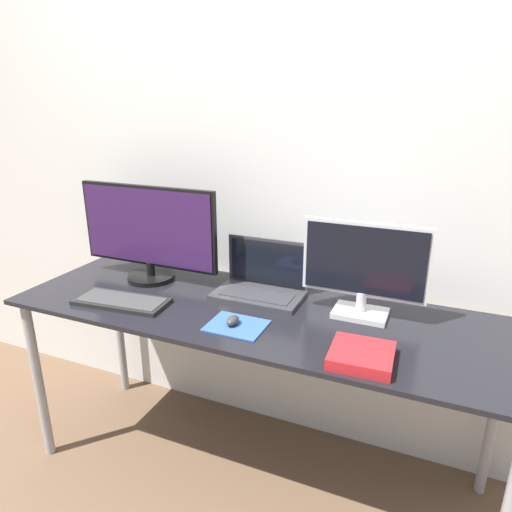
{
  "coord_description": "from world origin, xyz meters",
  "views": [
    {
      "loc": [
        0.62,
        -1.12,
        1.51
      ],
      "look_at": [
        -0.01,
        0.36,
        0.96
      ],
      "focal_mm": 32.0,
      "sensor_mm": 36.0,
      "label": 1
    }
  ],
  "objects_px": {
    "monitor_left": "(148,232)",
    "monitor_right": "(364,268)",
    "laptop": "(262,281)",
    "keyboard": "(122,301)",
    "mouse": "(233,321)",
    "book": "(362,356)"
  },
  "relations": [
    {
      "from": "monitor_right",
      "to": "laptop",
      "type": "relative_size",
      "value": 1.25
    },
    {
      "from": "laptop",
      "to": "book",
      "type": "relative_size",
      "value": 1.81
    },
    {
      "from": "mouse",
      "to": "book",
      "type": "height_order",
      "value": "same"
    },
    {
      "from": "monitor_left",
      "to": "laptop",
      "type": "height_order",
      "value": "monitor_left"
    },
    {
      "from": "monitor_right",
      "to": "mouse",
      "type": "xyz_separation_m",
      "value": [
        -0.39,
        -0.26,
        -0.17
      ]
    },
    {
      "from": "mouse",
      "to": "laptop",
      "type": "bearing_deg",
      "value": 92.48
    },
    {
      "from": "keyboard",
      "to": "mouse",
      "type": "xyz_separation_m",
      "value": [
        0.48,
        0.0,
        0.01
      ]
    },
    {
      "from": "laptop",
      "to": "keyboard",
      "type": "height_order",
      "value": "laptop"
    },
    {
      "from": "keyboard",
      "to": "book",
      "type": "relative_size",
      "value": 1.94
    },
    {
      "from": "laptop",
      "to": "keyboard",
      "type": "distance_m",
      "value": 0.56
    },
    {
      "from": "monitor_left",
      "to": "monitor_right",
      "type": "height_order",
      "value": "monitor_left"
    },
    {
      "from": "monitor_right",
      "to": "monitor_left",
      "type": "bearing_deg",
      "value": -180.0
    },
    {
      "from": "monitor_right",
      "to": "mouse",
      "type": "height_order",
      "value": "monitor_right"
    },
    {
      "from": "keyboard",
      "to": "mouse",
      "type": "distance_m",
      "value": 0.48
    },
    {
      "from": "laptop",
      "to": "book",
      "type": "distance_m",
      "value": 0.59
    },
    {
      "from": "keyboard",
      "to": "book",
      "type": "bearing_deg",
      "value": -3.06
    },
    {
      "from": "keyboard",
      "to": "monitor_left",
      "type": "bearing_deg",
      "value": 99.65
    },
    {
      "from": "laptop",
      "to": "keyboard",
      "type": "bearing_deg",
      "value": -147.25
    },
    {
      "from": "keyboard",
      "to": "laptop",
      "type": "bearing_deg",
      "value": 32.75
    },
    {
      "from": "monitor_left",
      "to": "monitor_right",
      "type": "xyz_separation_m",
      "value": [
        0.92,
        0.0,
        -0.03
      ]
    },
    {
      "from": "monitor_left",
      "to": "keyboard",
      "type": "distance_m",
      "value": 0.33
    },
    {
      "from": "monitor_left",
      "to": "book",
      "type": "distance_m",
      "value": 1.05
    }
  ]
}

